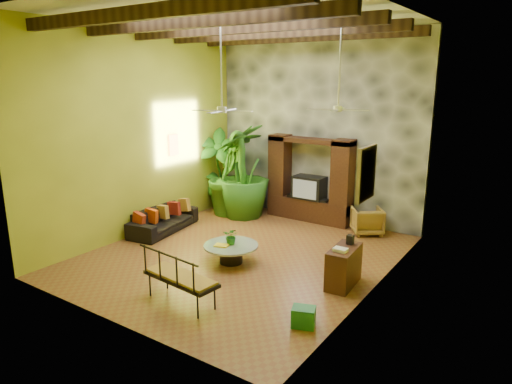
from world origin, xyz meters
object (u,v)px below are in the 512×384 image
Objects in this scene: ceiling_fan_back at (338,99)px; green_bin at (304,317)px; tall_plant_b at (227,174)px; tall_plant_c at (243,171)px; tall_plant_a at (219,170)px; iron_bench at (178,275)px; side_console at (344,267)px; coffee_table at (231,251)px; ceiling_fan_front at (222,100)px; sofa at (163,219)px; entertainment_center at (309,186)px; wicker_armchair at (367,221)px.

green_bin is at bearing -72.98° from ceiling_fan_back.
tall_plant_b is at bearing 163.28° from ceiling_fan_back.
tall_plant_c is at bearing 160.19° from ceiling_fan_back.
tall_plant_c is (0.95, -0.11, 0.10)m from tall_plant_a.
side_console is (2.06, 2.30, -0.17)m from iron_bench.
tall_plant_a reaches higher than coffee_table.
ceiling_fan_front reaches higher than side_console.
tall_plant_a reaches higher than sofa.
ceiling_fan_back is at bearing 77.84° from iron_bench.
entertainment_center is 3.27× the size of wicker_armchair.
tall_plant_a is 0.45m from tall_plant_b.
iron_bench is (3.06, -4.97, -0.67)m from tall_plant_a.
ceiling_fan_back is 0.90× the size of sofa.
sofa is at bearing 157.91° from green_bin.
entertainment_center is 1.04× the size of tall_plant_b.
iron_bench reaches higher than side_console.
tall_plant_c is at bearing 121.24° from coffee_table.
side_console is (2.47, -3.31, -0.59)m from entertainment_center.
sofa reaches higher than green_bin.
entertainment_center is 5.70m from green_bin.
tall_plant_a is (0.00, 2.29, 0.90)m from sofa.
entertainment_center is at bearing 13.57° from tall_plant_a.
ceiling_fan_back is 3.44m from side_console.
tall_plant_c reaches higher than sofa.
side_console is at bearing -31.57° from tall_plant_c.
green_bin is (0.95, -3.10, -3.24)m from ceiling_fan_back.
entertainment_center reaches higher than sofa.
wicker_armchair is (1.96, 3.31, -3.07)m from ceiling_fan_front.
ceiling_fan_back reaches higher than tall_plant_a.
coffee_table is (0.25, -0.09, -3.15)m from ceiling_fan_front.
tall_plant_b is at bearing -176.06° from tall_plant_c.
coffee_table is at bearing -89.24° from entertainment_center.
sofa reaches higher than coffee_table.
ceiling_fan_front reaches higher than wicker_armchair.
tall_plant_b reaches higher than wicker_armchair.
tall_plant_a reaches higher than wicker_armchair.
tall_plant_b reaches higher than sofa.
coffee_table is (2.28, -2.84, -0.89)m from tall_plant_b.
entertainment_center is 1.16× the size of sofa.
iron_bench is (-1.19, -3.68, -2.86)m from ceiling_fan_back.
tall_plant_b is 2.46× the size of side_console.
tall_plant_c is 7.18× the size of green_bin.
ceiling_fan_front reaches higher than sofa.
tall_plant_a reaches higher than entertainment_center.
ceiling_fan_front is 0.71× the size of tall_plant_c.
wicker_armchair is (1.76, -0.22, -0.63)m from entertainment_center.
ceiling_fan_front is 1.61× the size of coffee_table.
entertainment_center is at bearing 19.41° from tall_plant_b.
tall_plant_a is 5.88m from iron_bench.
wicker_armchair is (4.41, 2.70, 0.03)m from sofa.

